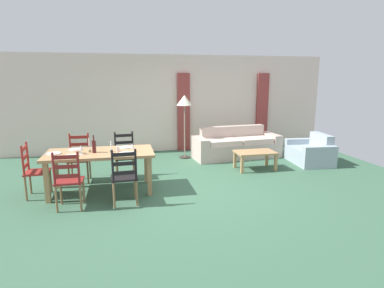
# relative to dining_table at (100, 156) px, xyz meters

# --- Properties ---
(ground_plane) EXTENTS (9.60, 9.60, 0.02)m
(ground_plane) POSITION_rel_dining_table_xyz_m (1.57, -0.09, -0.67)
(ground_plane) COLOR #385E45
(wall_far) EXTENTS (9.60, 0.16, 2.70)m
(wall_far) POSITION_rel_dining_table_xyz_m (1.57, 3.21, 0.69)
(wall_far) COLOR beige
(wall_far) RESTS_ON ground_plane
(curtain_panel_left) EXTENTS (0.35, 0.08, 2.20)m
(curtain_panel_left) POSITION_rel_dining_table_xyz_m (2.13, 3.07, 0.44)
(curtain_panel_left) COLOR #933936
(curtain_panel_left) RESTS_ON ground_plane
(curtain_panel_right) EXTENTS (0.35, 0.08, 2.20)m
(curtain_panel_right) POSITION_rel_dining_table_xyz_m (4.53, 3.07, 0.44)
(curtain_panel_right) COLOR #933936
(curtain_panel_right) RESTS_ON ground_plane
(dining_table) EXTENTS (1.90, 0.96, 0.75)m
(dining_table) POSITION_rel_dining_table_xyz_m (0.00, 0.00, 0.00)
(dining_table) COLOR tan
(dining_table) RESTS_ON ground_plane
(dining_chair_near_left) EXTENTS (0.43, 0.41, 0.96)m
(dining_chair_near_left) POSITION_rel_dining_table_xyz_m (-0.44, -0.73, -0.19)
(dining_chair_near_left) COLOR maroon
(dining_chair_near_left) RESTS_ON ground_plane
(dining_chair_near_right) EXTENTS (0.44, 0.42, 0.96)m
(dining_chair_near_right) POSITION_rel_dining_table_xyz_m (0.42, -0.74, -0.19)
(dining_chair_near_right) COLOR black
(dining_chair_near_right) RESTS_ON ground_plane
(dining_chair_far_left) EXTENTS (0.43, 0.41, 0.96)m
(dining_chair_far_left) POSITION_rel_dining_table_xyz_m (-0.47, 0.75, -0.19)
(dining_chair_far_left) COLOR maroon
(dining_chair_far_left) RESTS_ON ground_plane
(dining_chair_far_right) EXTENTS (0.45, 0.43, 0.96)m
(dining_chair_far_right) POSITION_rel_dining_table_xyz_m (0.44, 0.76, -0.19)
(dining_chair_far_right) COLOR black
(dining_chair_far_right) RESTS_ON ground_plane
(dining_chair_head_west) EXTENTS (0.42, 0.44, 0.96)m
(dining_chair_head_west) POSITION_rel_dining_table_xyz_m (-1.12, -0.04, -0.19)
(dining_chair_head_west) COLOR maroon
(dining_chair_head_west) RESTS_ON ground_plane
(dinner_plate_near_left) EXTENTS (0.24, 0.24, 0.02)m
(dinner_plate_near_left) POSITION_rel_dining_table_xyz_m (-0.45, -0.25, 0.10)
(dinner_plate_near_left) COLOR white
(dinner_plate_near_left) RESTS_ON dining_table
(fork_near_left) EXTENTS (0.03, 0.17, 0.01)m
(fork_near_left) POSITION_rel_dining_table_xyz_m (-0.60, -0.25, 0.09)
(fork_near_left) COLOR silver
(fork_near_left) RESTS_ON dining_table
(dinner_plate_near_right) EXTENTS (0.24, 0.24, 0.02)m
(dinner_plate_near_right) POSITION_rel_dining_table_xyz_m (0.45, -0.25, 0.10)
(dinner_plate_near_right) COLOR white
(dinner_plate_near_right) RESTS_ON dining_table
(fork_near_right) EXTENTS (0.02, 0.17, 0.01)m
(fork_near_right) POSITION_rel_dining_table_xyz_m (0.30, -0.25, 0.09)
(fork_near_right) COLOR silver
(fork_near_right) RESTS_ON dining_table
(dinner_plate_far_left) EXTENTS (0.24, 0.24, 0.02)m
(dinner_plate_far_left) POSITION_rel_dining_table_xyz_m (-0.45, 0.25, 0.10)
(dinner_plate_far_left) COLOR white
(dinner_plate_far_left) RESTS_ON dining_table
(fork_far_left) EXTENTS (0.03, 0.17, 0.01)m
(fork_far_left) POSITION_rel_dining_table_xyz_m (-0.60, 0.25, 0.09)
(fork_far_left) COLOR silver
(fork_far_left) RESTS_ON dining_table
(dinner_plate_far_right) EXTENTS (0.24, 0.24, 0.02)m
(dinner_plate_far_right) POSITION_rel_dining_table_xyz_m (0.45, 0.25, 0.10)
(dinner_plate_far_right) COLOR white
(dinner_plate_far_right) RESTS_ON dining_table
(fork_far_right) EXTENTS (0.02, 0.17, 0.01)m
(fork_far_right) POSITION_rel_dining_table_xyz_m (0.30, 0.25, 0.09)
(fork_far_right) COLOR silver
(fork_far_right) RESTS_ON dining_table
(dinner_plate_head_west) EXTENTS (0.24, 0.24, 0.02)m
(dinner_plate_head_west) POSITION_rel_dining_table_xyz_m (-0.78, -0.00, 0.10)
(dinner_plate_head_west) COLOR white
(dinner_plate_head_west) RESTS_ON dining_table
(fork_head_west) EXTENTS (0.02, 0.17, 0.01)m
(fork_head_west) POSITION_rel_dining_table_xyz_m (-0.93, -0.00, 0.09)
(fork_head_west) COLOR silver
(fork_head_west) RESTS_ON dining_table
(wine_bottle) EXTENTS (0.07, 0.07, 0.32)m
(wine_bottle) POSITION_rel_dining_table_xyz_m (-0.09, -0.05, 0.20)
(wine_bottle) COLOR #471919
(wine_bottle) RESTS_ON dining_table
(wine_glass_near_left) EXTENTS (0.06, 0.06, 0.16)m
(wine_glass_near_left) POSITION_rel_dining_table_xyz_m (-0.31, -0.13, 0.20)
(wine_glass_near_left) COLOR white
(wine_glass_near_left) RESTS_ON dining_table
(wine_glass_near_right) EXTENTS (0.06, 0.06, 0.16)m
(wine_glass_near_right) POSITION_rel_dining_table_xyz_m (0.58, -0.15, 0.20)
(wine_glass_near_right) COLOR white
(wine_glass_near_right) RESTS_ON dining_table
(coffee_cup_primary) EXTENTS (0.07, 0.07, 0.09)m
(coffee_cup_primary) POSITION_rel_dining_table_xyz_m (0.32, -0.04, 0.13)
(coffee_cup_primary) COLOR beige
(coffee_cup_primary) RESTS_ON dining_table
(coffee_cup_secondary) EXTENTS (0.07, 0.07, 0.09)m
(coffee_cup_secondary) POSITION_rel_dining_table_xyz_m (-0.35, -0.05, 0.13)
(coffee_cup_secondary) COLOR beige
(coffee_cup_secondary) RESTS_ON dining_table
(candle_tall) EXTENTS (0.05, 0.05, 0.26)m
(candle_tall) POSITION_rel_dining_table_xyz_m (-0.18, 0.02, 0.16)
(candle_tall) COLOR #998C66
(candle_tall) RESTS_ON dining_table
(candle_short) EXTENTS (0.05, 0.05, 0.19)m
(candle_short) POSITION_rel_dining_table_xyz_m (0.20, -0.04, 0.14)
(candle_short) COLOR #998C66
(candle_short) RESTS_ON dining_table
(couch) EXTENTS (2.35, 1.01, 0.80)m
(couch) POSITION_rel_dining_table_xyz_m (3.32, 1.97, -0.37)
(couch) COLOR #BFA79A
(couch) RESTS_ON ground_plane
(coffee_table) EXTENTS (0.90, 0.56, 0.42)m
(coffee_table) POSITION_rel_dining_table_xyz_m (3.35, 0.76, -0.31)
(coffee_table) COLOR tan
(coffee_table) RESTS_ON ground_plane
(armchair_upholstered) EXTENTS (0.89, 1.22, 0.72)m
(armchair_upholstered) POSITION_rel_dining_table_xyz_m (4.94, 1.00, -0.41)
(armchair_upholstered) COLOR #97A6B2
(armchair_upholstered) RESTS_ON ground_plane
(standing_lamp) EXTENTS (0.40, 0.40, 1.64)m
(standing_lamp) POSITION_rel_dining_table_xyz_m (1.98, 2.16, 0.75)
(standing_lamp) COLOR #332D28
(standing_lamp) RESTS_ON ground_plane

